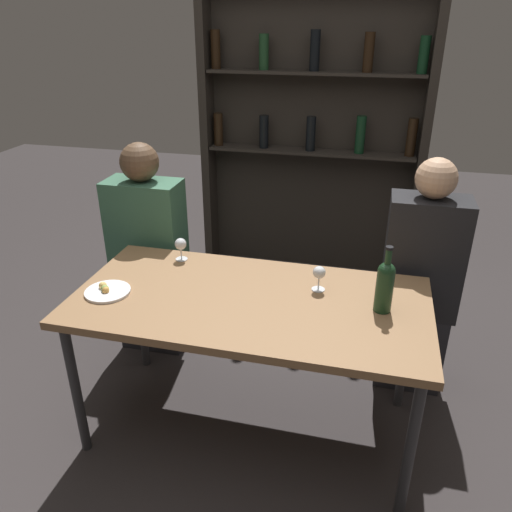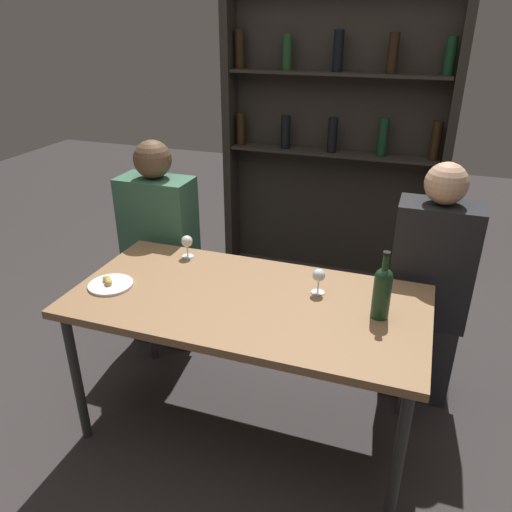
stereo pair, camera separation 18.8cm
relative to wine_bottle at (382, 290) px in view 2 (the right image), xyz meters
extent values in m
plane|color=#332D2D|center=(-0.56, -0.04, -0.85)|extent=(10.00, 10.00, 0.00)
cube|color=olive|center=(-0.56, -0.04, -0.14)|extent=(1.55, 0.77, 0.04)
cylinder|color=#2D2D30|center=(-1.27, -0.36, -0.51)|extent=(0.04, 0.04, 0.69)
cylinder|color=#2D2D30|center=(0.15, -0.36, -0.51)|extent=(0.04, 0.04, 0.69)
cylinder|color=#2D2D30|center=(-1.27, 0.29, -0.51)|extent=(0.04, 0.04, 0.69)
cylinder|color=#2D2D30|center=(0.15, 0.29, -0.51)|extent=(0.04, 0.04, 0.69)
cube|color=#28231E|center=(-0.56, 1.83, 0.24)|extent=(1.56, 0.02, 2.18)
cube|color=#28231E|center=(-1.34, 1.72, 0.24)|extent=(0.06, 0.18, 2.18)
cube|color=#28231E|center=(0.22, 1.72, 0.24)|extent=(0.06, 0.18, 2.18)
cube|color=#28231E|center=(-0.56, 1.72, 0.10)|extent=(1.48, 0.18, 0.02)
cylinder|color=black|center=(-1.25, 1.72, 0.22)|extent=(0.07, 0.07, 0.24)
cylinder|color=black|center=(-0.90, 1.72, 0.22)|extent=(0.07, 0.07, 0.23)
cylinder|color=black|center=(-0.56, 1.72, 0.23)|extent=(0.07, 0.07, 0.24)
cylinder|color=black|center=(-0.21, 1.73, 0.24)|extent=(0.07, 0.07, 0.26)
cylinder|color=black|center=(0.13, 1.73, 0.24)|extent=(0.07, 0.07, 0.26)
cube|color=#28231E|center=(-0.56, 1.72, 0.64)|extent=(1.48, 0.18, 0.02)
cylinder|color=black|center=(-1.26, 1.73, 0.78)|extent=(0.07, 0.07, 0.25)
cylinder|color=#19381E|center=(-0.91, 1.73, 0.76)|extent=(0.07, 0.07, 0.23)
cylinder|color=black|center=(-0.56, 1.73, 0.78)|extent=(0.07, 0.07, 0.26)
cylinder|color=black|center=(-0.21, 1.72, 0.77)|extent=(0.07, 0.07, 0.25)
cylinder|color=black|center=(0.14, 1.72, 0.76)|extent=(0.07, 0.07, 0.23)
cylinder|color=#19381E|center=(0.00, 0.00, -0.03)|extent=(0.07, 0.07, 0.18)
sphere|color=#19381E|center=(0.00, 0.00, 0.06)|extent=(0.07, 0.07, 0.07)
cylinder|color=#19381E|center=(0.00, 0.00, 0.11)|extent=(0.03, 0.03, 0.10)
cylinder|color=black|center=(0.00, 0.00, 0.16)|extent=(0.03, 0.03, 0.01)
cylinder|color=silver|center=(-0.28, 0.11, -0.12)|extent=(0.06, 0.06, 0.00)
cylinder|color=silver|center=(-0.28, 0.11, -0.09)|extent=(0.01, 0.01, 0.07)
sphere|color=silver|center=(-0.28, 0.11, -0.04)|extent=(0.06, 0.06, 0.06)
cylinder|color=silver|center=(-0.99, 0.25, -0.12)|extent=(0.06, 0.06, 0.00)
cylinder|color=silver|center=(-0.99, 0.25, -0.09)|extent=(0.01, 0.01, 0.07)
sphere|color=silver|center=(-0.99, 0.25, -0.04)|extent=(0.06, 0.06, 0.06)
cylinder|color=white|center=(-1.18, -0.14, -0.12)|extent=(0.20, 0.20, 0.01)
sphere|color=#E5BC66|center=(-1.22, -0.12, -0.10)|extent=(0.04, 0.04, 0.04)
sphere|color=gold|center=(-1.18, -0.16, -0.10)|extent=(0.03, 0.03, 0.03)
sphere|color=#99B256|center=(-1.19, -0.15, -0.10)|extent=(0.03, 0.03, 0.03)
cube|color=#26262B|center=(-1.30, 0.51, -0.63)|extent=(0.37, 0.22, 0.45)
cube|color=#38664C|center=(-1.30, 0.51, -0.11)|extent=(0.41, 0.22, 0.59)
sphere|color=brown|center=(-1.30, 0.51, 0.29)|extent=(0.21, 0.21, 0.21)
cube|color=#26262B|center=(0.19, 0.51, -0.63)|extent=(0.34, 0.22, 0.45)
cube|color=black|center=(0.19, 0.51, -0.10)|extent=(0.38, 0.22, 0.62)
sphere|color=tan|center=(0.19, 0.51, 0.31)|extent=(0.19, 0.19, 0.19)
camera|label=1|loc=(-0.09, -1.85, 0.98)|focal=35.00mm
camera|label=2|loc=(0.09, -1.80, 0.98)|focal=35.00mm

